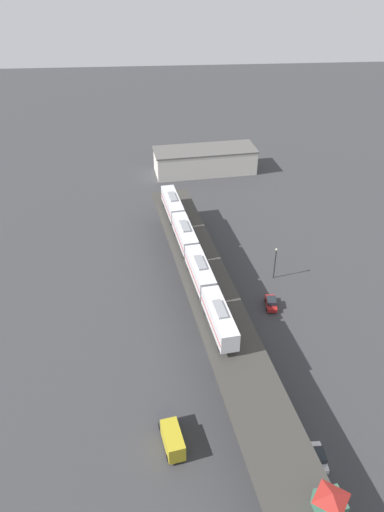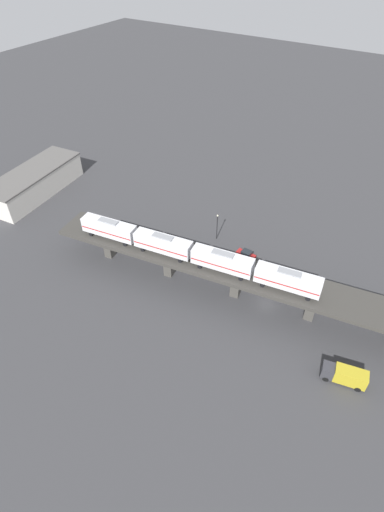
# 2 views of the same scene
# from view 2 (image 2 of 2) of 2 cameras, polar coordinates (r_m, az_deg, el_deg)

# --- Properties ---
(ground_plane) EXTENTS (400.00, 400.00, 0.00)m
(ground_plane) POSITION_cam_2_polar(r_m,az_deg,el_deg) (81.82, 10.46, -6.77)
(ground_plane) COLOR #38383A
(elevated_viaduct) EXTENTS (21.45, 92.26, 6.95)m
(elevated_viaduct) POSITION_cam_2_polar(r_m,az_deg,el_deg) (77.53, 11.11, -3.83)
(elevated_viaduct) COLOR #393733
(elevated_viaduct) RESTS_ON ground
(subway_train) EXTENTS (9.89, 49.69, 4.45)m
(subway_train) POSITION_cam_2_polar(r_m,az_deg,el_deg) (77.41, 0.00, 0.58)
(subway_train) COLOR silver
(subway_train) RESTS_ON elevated_viaduct
(street_car_red) EXTENTS (2.27, 4.55, 1.89)m
(street_car_red) POSITION_cam_2_polar(r_m,az_deg,el_deg) (90.77, 7.71, 0.25)
(street_car_red) COLOR #AD1E1E
(street_car_red) RESTS_ON ground
(delivery_truck) EXTENTS (3.60, 7.50, 3.20)m
(delivery_truck) POSITION_cam_2_polar(r_m,az_deg,el_deg) (73.15, 21.01, -15.59)
(delivery_truck) COLOR #333338
(delivery_truck) RESTS_ON ground
(street_lamp) EXTENTS (0.44, 0.44, 6.94)m
(street_lamp) POSITION_cam_2_polar(r_m,az_deg,el_deg) (93.47, 3.61, 4.46)
(street_lamp) COLOR black
(street_lamp) RESTS_ON ground
(warehouse_building) EXTENTS (29.48, 13.16, 6.80)m
(warehouse_building) POSITION_cam_2_polar(r_m,az_deg,el_deg) (118.83, -21.59, 9.81)
(warehouse_building) COLOR beige
(warehouse_building) RESTS_ON ground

